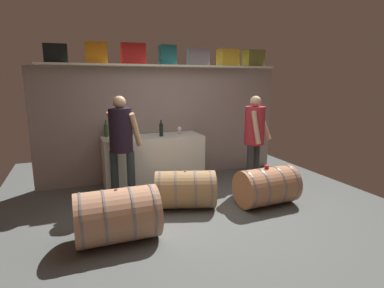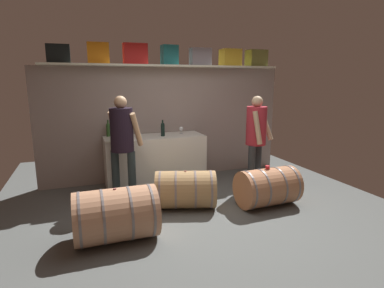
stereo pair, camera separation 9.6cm
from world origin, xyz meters
name	(u,v)px [view 1 (the left image)]	position (x,y,z in m)	size (l,w,h in m)	color
ground_plane	(195,206)	(0.00, 0.52, -0.01)	(5.89, 7.36, 0.02)	#535756
back_wall_panel	(165,124)	(0.00, 2.08, 1.05)	(4.69, 0.10, 2.11)	gray
high_shelf_board	(166,66)	(0.00, 1.93, 2.13)	(4.31, 0.40, 0.03)	silver
toolcase_black	(56,53)	(-1.83, 1.93, 2.29)	(0.35, 0.21, 0.29)	black
toolcase_orange	(96,53)	(-1.21, 1.93, 2.31)	(0.35, 0.24, 0.34)	orange
toolcase_red	(133,54)	(-0.59, 1.93, 2.32)	(0.41, 0.18, 0.35)	red
toolcase_teal	(167,55)	(0.02, 1.93, 2.32)	(0.28, 0.20, 0.35)	#1D7075
toolcase_grey	(198,57)	(0.62, 1.93, 2.30)	(0.38, 0.23, 0.32)	gray
toolcase_yellow	(228,58)	(1.24, 1.93, 2.30)	(0.36, 0.29, 0.32)	yellow
toolcase_olive	(253,58)	(1.82, 1.93, 2.30)	(0.38, 0.27, 0.32)	olive
work_cabinet	(153,160)	(-0.34, 1.70, 0.45)	(1.76, 0.65, 0.90)	white
wine_bottle_dark	(161,129)	(-0.20, 1.63, 1.03)	(0.07, 0.07, 0.29)	black
wine_bottle_green	(106,130)	(-1.12, 1.94, 1.02)	(0.07, 0.07, 0.29)	#2F5828
wine_glass	(179,129)	(0.18, 1.75, 0.99)	(0.08, 0.08, 0.14)	white
wine_barrel_near	(267,186)	(1.03, 0.15, 0.29)	(0.91, 0.61, 0.58)	#AA704C
wine_barrel_far	(117,215)	(-1.25, -0.14, 0.32)	(0.95, 0.64, 0.65)	tan
wine_barrel_flank	(185,189)	(-0.17, 0.49, 0.28)	(1.01, 0.80, 0.57)	#A37D4F
tasting_cup	(267,167)	(1.01, 0.15, 0.60)	(0.07, 0.07, 0.05)	red
winemaker_pouring	(121,138)	(-0.98, 1.10, 1.01)	(0.55, 0.52, 1.65)	#273436
visitor_tasting	(255,133)	(1.24, 0.88, 0.99)	(0.52, 0.47, 1.62)	#2B3034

